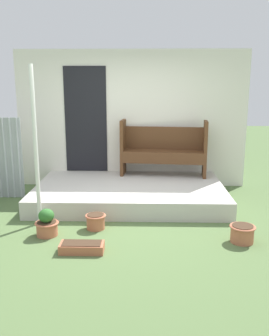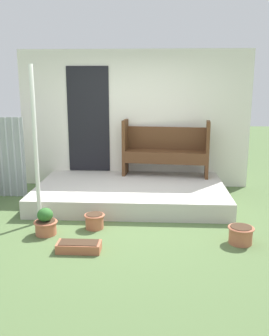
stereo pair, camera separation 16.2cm
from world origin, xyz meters
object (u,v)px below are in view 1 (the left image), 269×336
at_px(bench, 164,147).
at_px(flower_pot_right, 242,233).
at_px(flower_pot_middle, 96,221).
at_px(flower_pot_left, 47,224).
at_px(support_post, 36,147).
at_px(planter_box_rect, 82,247).

bearing_deg(bench, flower_pot_right, -63.49).
bearing_deg(flower_pot_right, flower_pot_middle, 168.57).
bearing_deg(flower_pot_left, bench, 53.31).
xyz_separation_m(support_post, flower_pot_middle, (0.84, -0.18, -1.01)).
xyz_separation_m(support_post, flower_pot_left, (0.21, -0.42, -0.96)).
relative_size(flower_pot_middle, planter_box_rect, 0.55).
bearing_deg(planter_box_rect, flower_pot_left, 138.45).
bearing_deg(bench, flower_pot_middle, -112.06).
distance_m(bench, flower_pot_left, 2.85).
height_order(flower_pot_left, flower_pot_middle, flower_pot_left).
distance_m(flower_pot_middle, planter_box_rect, 0.74).
distance_m(support_post, flower_pot_right, 3.01).
bearing_deg(support_post, flower_pot_left, -63.27).
height_order(support_post, bench, support_post).
relative_size(flower_pot_right, planter_box_rect, 0.63).
bearing_deg(planter_box_rect, support_post, 129.94).
height_order(flower_pot_right, planter_box_rect, flower_pot_right).
bearing_deg(support_post, flower_pot_right, -11.57).
bearing_deg(flower_pot_middle, flower_pot_right, -11.43).
relative_size(bench, flower_pot_middle, 5.52).
bearing_deg(planter_box_rect, flower_pot_right, 9.61).
distance_m(flower_pot_middle, flower_pot_right, 1.98).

